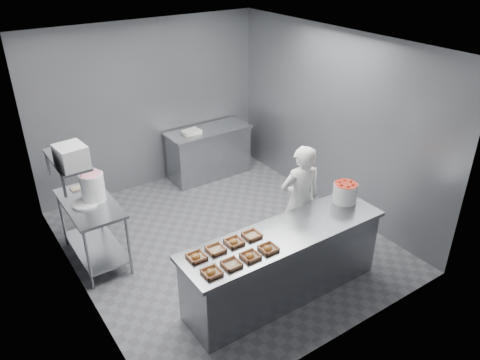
% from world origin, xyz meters
% --- Properties ---
extents(floor, '(4.50, 4.50, 0.00)m').
position_xyz_m(floor, '(0.00, 0.00, 0.00)').
color(floor, '#4C4C51').
rests_on(floor, ground).
extents(ceiling, '(4.50, 4.50, 0.00)m').
position_xyz_m(ceiling, '(0.00, 0.00, 2.80)').
color(ceiling, white).
rests_on(ceiling, wall_back).
extents(wall_back, '(4.00, 0.04, 2.80)m').
position_xyz_m(wall_back, '(0.00, 2.25, 1.40)').
color(wall_back, slate).
rests_on(wall_back, ground).
extents(wall_left, '(0.04, 4.50, 2.80)m').
position_xyz_m(wall_left, '(-2.00, 0.00, 1.40)').
color(wall_left, slate).
rests_on(wall_left, ground).
extents(wall_right, '(0.04, 4.50, 2.80)m').
position_xyz_m(wall_right, '(2.00, 0.00, 1.40)').
color(wall_right, slate).
rests_on(wall_right, ground).
extents(service_counter, '(2.60, 0.70, 0.90)m').
position_xyz_m(service_counter, '(0.00, -1.35, 0.45)').
color(service_counter, slate).
rests_on(service_counter, ground).
extents(prep_table, '(0.60, 1.20, 0.90)m').
position_xyz_m(prep_table, '(-1.65, 0.60, 0.59)').
color(prep_table, slate).
rests_on(prep_table, ground).
extents(back_counter, '(1.50, 0.60, 0.90)m').
position_xyz_m(back_counter, '(0.90, 1.90, 0.45)').
color(back_counter, slate).
rests_on(back_counter, ground).
extents(wall_shelf, '(0.35, 0.90, 0.03)m').
position_xyz_m(wall_shelf, '(-1.82, 0.60, 1.55)').
color(wall_shelf, slate).
rests_on(wall_shelf, wall_left).
extents(tray_0, '(0.19, 0.18, 0.06)m').
position_xyz_m(tray_0, '(-1.08, -1.50, 0.92)').
color(tray_0, tan).
rests_on(tray_0, service_counter).
extents(tray_1, '(0.19, 0.18, 0.04)m').
position_xyz_m(tray_1, '(-0.84, -1.50, 0.92)').
color(tray_1, tan).
rests_on(tray_1, service_counter).
extents(tray_2, '(0.19, 0.18, 0.06)m').
position_xyz_m(tray_2, '(-0.60, -1.50, 0.92)').
color(tray_2, tan).
rests_on(tray_2, service_counter).
extents(tray_3, '(0.19, 0.18, 0.06)m').
position_xyz_m(tray_3, '(-0.36, -1.50, 0.92)').
color(tray_3, tan).
rests_on(tray_3, service_counter).
extents(tray_4, '(0.19, 0.18, 0.06)m').
position_xyz_m(tray_4, '(-1.08, -1.19, 0.92)').
color(tray_4, tan).
rests_on(tray_4, service_counter).
extents(tray_5, '(0.19, 0.18, 0.04)m').
position_xyz_m(tray_5, '(-0.84, -1.19, 0.92)').
color(tray_5, tan).
rests_on(tray_5, service_counter).
extents(tray_6, '(0.19, 0.18, 0.06)m').
position_xyz_m(tray_6, '(-0.60, -1.19, 0.92)').
color(tray_6, tan).
rests_on(tray_6, service_counter).
extents(tray_7, '(0.19, 0.18, 0.04)m').
position_xyz_m(tray_7, '(-0.36, -1.19, 0.92)').
color(tray_7, tan).
rests_on(tray_7, service_counter).
extents(worker, '(0.65, 0.50, 1.59)m').
position_xyz_m(worker, '(0.75, -0.75, 0.79)').
color(worker, white).
rests_on(worker, ground).
extents(strawberry_tub, '(0.31, 0.31, 0.26)m').
position_xyz_m(strawberry_tub, '(1.08, -1.22, 1.04)').
color(strawberry_tub, white).
rests_on(strawberry_tub, service_counter).
extents(glaze_bucket, '(0.31, 0.30, 0.46)m').
position_xyz_m(glaze_bucket, '(-1.57, 0.61, 1.10)').
color(glaze_bucket, white).
rests_on(glaze_bucket, prep_table).
extents(bucket_lid, '(0.40, 0.40, 0.03)m').
position_xyz_m(bucket_lid, '(-1.70, 0.57, 0.91)').
color(bucket_lid, white).
rests_on(bucket_lid, prep_table).
extents(rag, '(0.15, 0.13, 0.02)m').
position_xyz_m(rag, '(-1.68, 1.04, 0.91)').
color(rag, '#CCB28C').
rests_on(rag, prep_table).
extents(appliance, '(0.34, 0.38, 0.26)m').
position_xyz_m(appliance, '(-1.82, 0.33, 1.70)').
color(appliance, gray).
rests_on(appliance, wall_shelf).
extents(paper_stack, '(0.31, 0.23, 0.06)m').
position_xyz_m(paper_stack, '(0.57, 1.90, 0.93)').
color(paper_stack, silver).
rests_on(paper_stack, back_counter).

